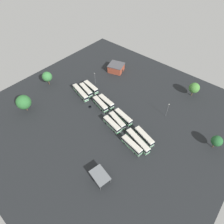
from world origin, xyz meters
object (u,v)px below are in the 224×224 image
bus_row2_slot1 (117,121)px  depot_building (116,68)px  bus_row2_slot2 (123,117)px  maintenance_shelter (100,175)px  bus_row0_slot0 (80,92)px  bus_row3_slot2 (144,137)px  tree_northeast (24,102)px  bus_row0_slot2 (91,87)px  tree_west_edge (47,77)px  tree_east_edge (194,88)px  lamp_post_far_corner (95,78)px  bus_row3_slot1 (138,141)px  bus_row1_slot2 (106,102)px  lamp_post_mid_lot (167,110)px  tree_northwest (217,141)px  bus_row1_slot1 (100,104)px  bus_row2_slot0 (112,124)px  bus_row3_slot0 (132,145)px  bus_row0_slot1 (86,90)px

bus_row2_slot1 → depot_building: depot_building is taller
bus_row2_slot2 → depot_building: bearing=134.8°
bus_row2_slot1 → maintenance_shelter: bus_row2_slot1 is taller
bus_row2_slot1 → bus_row2_slot2: same height
bus_row0_slot0 → bus_row3_slot2: 45.64m
depot_building → tree_northeast: bearing=-102.3°
bus_row0_slot2 → tree_west_edge: tree_west_edge is taller
tree_west_edge → tree_east_edge: 86.05m
lamp_post_far_corner → bus_row0_slot2: bearing=-70.6°
bus_row3_slot1 → lamp_post_far_corner: (-45.59, 18.87, 2.46)m
bus_row1_slot2 → tree_northeast: size_ratio=1.12×
lamp_post_mid_lot → bus_row3_slot2: bearing=-91.6°
bus_row0_slot2 → tree_northwest: (70.87, 7.78, 3.06)m
tree_west_edge → tree_northwest: tree_west_edge is taller
maintenance_shelter → tree_east_edge: (5.86, 71.44, 2.42)m
bus_row2_slot1 → tree_northwest: tree_northwest is taller
lamp_post_mid_lot → tree_west_edge: lamp_post_mid_lot is taller
tree_northeast → lamp_post_far_corner: bearing=73.6°
bus_row1_slot1 → bus_row2_slot0: 15.65m
bus_row3_slot1 → depot_building: (-44.58, 37.80, 0.58)m
bus_row3_slot1 → tree_west_edge: tree_west_edge is taller
bus_row1_slot2 → lamp_post_far_corner: (-17.25, 9.04, 2.46)m
bus_row3_slot2 → bus_row2_slot1: bearing=-177.1°
bus_row1_slot2 → bus_row2_slot2: 14.42m
bus_row2_slot0 → bus_row0_slot0: bearing=168.4°
bus_row3_slot0 → lamp_post_far_corner: 50.25m
bus_row0_slot1 → bus_row0_slot2: same height
lamp_post_far_corner → lamp_post_mid_lot: 47.21m
bus_row1_slot1 → lamp_post_mid_lot: (30.90, 17.14, 2.94)m
bus_row1_slot1 → tree_northeast: 39.85m
bus_row3_slot2 → bus_row0_slot0: bearing=177.8°
bus_row0_slot2 → tree_northeast: (-13.98, -34.78, 4.15)m
bus_row3_slot0 → maintenance_shelter: size_ratio=1.27×
bus_row1_slot2 → bus_row0_slot0: bearing=-165.9°
lamp_post_far_corner → bus_row0_slot0: bearing=-86.3°
bus_row3_slot0 → bus_row3_slot2: 7.70m
lamp_post_far_corner → bus_row0_slot1: bearing=-80.2°
bus_row2_slot2 → bus_row0_slot0: bearing=-177.3°
depot_building → lamp_post_mid_lot: 48.21m
bus_row1_slot1 → bus_row2_slot2: same height
tree_northeast → depot_building: bearing=77.7°
bus_row0_slot0 → maintenance_shelter: 52.40m
lamp_post_far_corner → tree_northeast: tree_northeast is taller
tree_west_edge → tree_northeast: tree_northeast is taller
bus_row0_slot2 → lamp_post_mid_lot: (44.95, 10.38, 2.94)m
bus_row1_slot2 → tree_west_edge: 40.04m
bus_row0_slot0 → tree_east_edge: bearing=40.5°
bus_row2_slot2 → bus_row2_slot1: bearing=-101.3°
bus_row1_slot2 → tree_northeast: (-29.21, -31.52, 4.15)m
bus_row0_slot0 → bus_row1_slot2: bearing=14.1°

